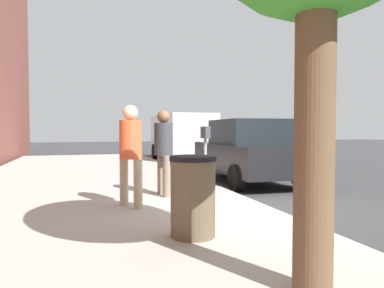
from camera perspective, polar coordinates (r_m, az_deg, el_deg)
name	(u,v)px	position (r m, az deg, el deg)	size (l,w,h in m)	color
ground_plane	(257,209)	(6.93, 10.23, -10.15)	(80.00, 80.00, 0.00)	#38383A
sidewalk_slab	(90,216)	(6.17, -15.87, -11.03)	(28.00, 6.00, 0.15)	#A8A59E
parking_meter	(205,144)	(7.87, 2.14, -0.06)	(0.36, 0.12, 1.41)	gray
pedestrian_at_meter	(164,146)	(7.28, -4.55, -0.25)	(0.53, 0.38, 1.73)	#726656
pedestrian_bystander	(131,147)	(6.25, -9.74, -0.50)	(0.48, 0.38, 1.76)	tan
parked_sedan_near	(247,151)	(10.24, 8.77, -1.07)	(4.47, 2.11, 1.77)	black
parked_van_far	(181,135)	(16.89, -1.76, 1.48)	(5.23, 2.19, 2.18)	silver
trash_bin	(193,196)	(4.52, 0.15, -8.27)	(0.59, 0.59, 1.01)	brown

